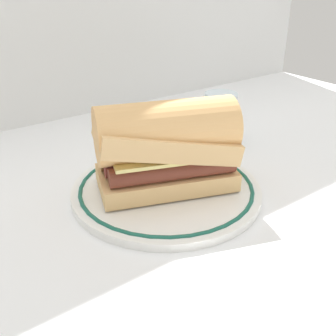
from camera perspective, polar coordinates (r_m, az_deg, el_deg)
The scene contains 4 objects.
ground_plane at distance 0.62m, azimuth 0.14°, elevation -3.46°, with size 1.50×1.50×0.00m, color white.
plate at distance 0.61m, azimuth 0.00°, elevation -3.14°, with size 0.28×0.28×0.01m.
sausage_sandwich at distance 0.57m, azimuth 0.00°, elevation 3.08°, with size 0.22×0.16×0.13m.
drinking_glass at distance 0.78m, azimuth 7.24°, elevation 6.57°, with size 0.06×0.06×0.10m.
Camera 1 is at (-0.31, -0.43, 0.31)m, focal length 43.37 mm.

